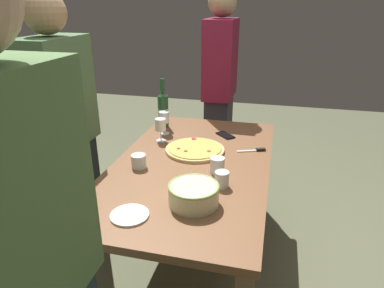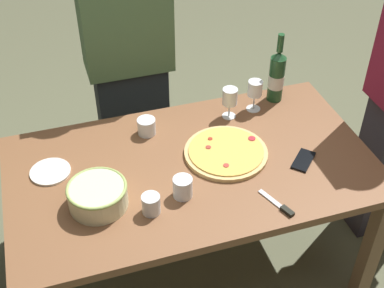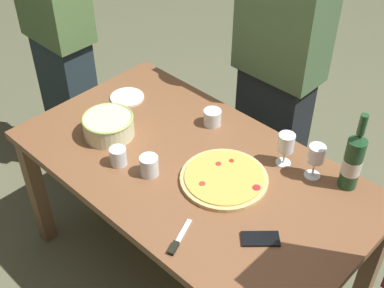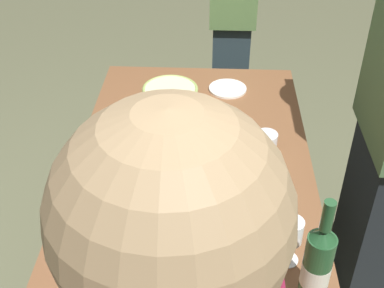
{
  "view_description": "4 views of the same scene",
  "coord_description": "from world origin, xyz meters",
  "px_view_note": "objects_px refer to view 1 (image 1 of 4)",
  "views": [
    {
      "loc": [
        -1.77,
        -0.44,
        1.63
      ],
      "look_at": [
        0.0,
        0.0,
        0.87
      ],
      "focal_mm": 32.14,
      "sensor_mm": 36.0,
      "label": 1
    },
    {
      "loc": [
        -0.52,
        -1.63,
        2.28
      ],
      "look_at": [
        0.0,
        0.0,
        0.87
      ],
      "focal_mm": 49.02,
      "sensor_mm": 36.0,
      "label": 2
    },
    {
      "loc": [
        1.16,
        -1.21,
        2.27
      ],
      "look_at": [
        0.0,
        0.0,
        0.87
      ],
      "focal_mm": 48.23,
      "sensor_mm": 36.0,
      "label": 3
    },
    {
      "loc": [
        1.48,
        0.07,
        1.95
      ],
      "look_at": [
        0.0,
        0.0,
        0.87
      ],
      "focal_mm": 48.09,
      "sensor_mm": 36.0,
      "label": 4
    }
  ],
  "objects_px": {
    "cup_spare": "(139,161)",
    "cup_ceramic": "(217,165)",
    "wine_glass_by_bottle": "(161,125)",
    "person_host": "(65,141)",
    "wine_glass_near_pizza": "(164,118)",
    "person_guest_right": "(220,93)",
    "side_plate": "(130,215)",
    "pizza_knife": "(255,150)",
    "cell_phone": "(225,135)",
    "wine_bottle": "(163,109)",
    "dining_table": "(192,176)",
    "serving_bowl": "(194,194)",
    "cup_amber": "(222,179)",
    "pizza": "(195,149)"
  },
  "relations": [
    {
      "from": "serving_bowl",
      "to": "person_host",
      "type": "bearing_deg",
      "value": 69.98
    },
    {
      "from": "cup_ceramic",
      "to": "side_plate",
      "type": "bearing_deg",
      "value": 148.92
    },
    {
      "from": "cup_ceramic",
      "to": "serving_bowl",
      "type": "bearing_deg",
      "value": 171.26
    },
    {
      "from": "wine_glass_near_pizza",
      "to": "cup_spare",
      "type": "distance_m",
      "value": 0.56
    },
    {
      "from": "pizza_knife",
      "to": "cell_phone",
      "type": "bearing_deg",
      "value": 46.21
    },
    {
      "from": "serving_bowl",
      "to": "wine_glass_near_pizza",
      "type": "relative_size",
      "value": 1.49
    },
    {
      "from": "cup_spare",
      "to": "cup_ceramic",
      "type": "bearing_deg",
      "value": -84.66
    },
    {
      "from": "wine_bottle",
      "to": "pizza",
      "type": "bearing_deg",
      "value": -139.05
    },
    {
      "from": "cell_phone",
      "to": "person_guest_right",
      "type": "height_order",
      "value": "person_guest_right"
    },
    {
      "from": "pizza",
      "to": "dining_table",
      "type": "bearing_deg",
      "value": -172.32
    },
    {
      "from": "wine_glass_by_bottle",
      "to": "cup_amber",
      "type": "xyz_separation_m",
      "value": [
        -0.52,
        -0.5,
        -0.07
      ]
    },
    {
      "from": "cup_amber",
      "to": "cup_ceramic",
      "type": "relative_size",
      "value": 0.92
    },
    {
      "from": "wine_glass_by_bottle",
      "to": "person_guest_right",
      "type": "height_order",
      "value": "person_guest_right"
    },
    {
      "from": "pizza",
      "to": "wine_glass_near_pizza",
      "type": "distance_m",
      "value": 0.39
    },
    {
      "from": "side_plate",
      "to": "person_guest_right",
      "type": "relative_size",
      "value": 0.1
    },
    {
      "from": "side_plate",
      "to": "pizza_knife",
      "type": "height_order",
      "value": "pizza_knife"
    },
    {
      "from": "serving_bowl",
      "to": "wine_glass_by_bottle",
      "type": "bearing_deg",
      "value": 29.53
    },
    {
      "from": "pizza",
      "to": "cup_amber",
      "type": "distance_m",
      "value": 0.47
    },
    {
      "from": "cup_amber",
      "to": "cup_spare",
      "type": "height_order",
      "value": "cup_amber"
    },
    {
      "from": "wine_glass_by_bottle",
      "to": "pizza_knife",
      "type": "bearing_deg",
      "value": -91.8
    },
    {
      "from": "serving_bowl",
      "to": "wine_bottle",
      "type": "height_order",
      "value": "wine_bottle"
    },
    {
      "from": "wine_glass_by_bottle",
      "to": "cup_amber",
      "type": "distance_m",
      "value": 0.73
    },
    {
      "from": "pizza",
      "to": "cup_ceramic",
      "type": "relative_size",
      "value": 4.14
    },
    {
      "from": "dining_table",
      "to": "wine_glass_near_pizza",
      "type": "xyz_separation_m",
      "value": [
        0.42,
        0.31,
        0.21
      ]
    },
    {
      "from": "wine_glass_by_bottle",
      "to": "person_host",
      "type": "height_order",
      "value": "person_host"
    },
    {
      "from": "wine_glass_near_pizza",
      "to": "person_guest_right",
      "type": "distance_m",
      "value": 0.77
    },
    {
      "from": "wine_glass_near_pizza",
      "to": "cup_spare",
      "type": "xyz_separation_m",
      "value": [
        -0.55,
        -0.03,
        -0.07
      ]
    },
    {
      "from": "serving_bowl",
      "to": "wine_glass_near_pizza",
      "type": "bearing_deg",
      "value": 26.48
    },
    {
      "from": "dining_table",
      "to": "person_host",
      "type": "height_order",
      "value": "person_host"
    },
    {
      "from": "side_plate",
      "to": "cup_amber",
      "type": "bearing_deg",
      "value": -44.56
    },
    {
      "from": "cup_amber",
      "to": "cup_ceramic",
      "type": "height_order",
      "value": "cup_ceramic"
    },
    {
      "from": "wine_bottle",
      "to": "side_plate",
      "type": "distance_m",
      "value": 1.18
    },
    {
      "from": "person_host",
      "to": "person_guest_right",
      "type": "bearing_deg",
      "value": 51.62
    },
    {
      "from": "pizza",
      "to": "pizza_knife",
      "type": "xyz_separation_m",
      "value": [
        0.09,
        -0.37,
        -0.01
      ]
    },
    {
      "from": "wine_bottle",
      "to": "wine_glass_by_bottle",
      "type": "bearing_deg",
      "value": -165.23
    },
    {
      "from": "wine_glass_near_pizza",
      "to": "side_plate",
      "type": "height_order",
      "value": "wine_glass_near_pizza"
    },
    {
      "from": "serving_bowl",
      "to": "wine_glass_near_pizza",
      "type": "xyz_separation_m",
      "value": [
        0.85,
        0.42,
        0.06
      ]
    },
    {
      "from": "pizza",
      "to": "cup_spare",
      "type": "relative_size",
      "value": 4.36
    },
    {
      "from": "wine_glass_near_pizza",
      "to": "wine_glass_by_bottle",
      "type": "bearing_deg",
      "value": -171.71
    },
    {
      "from": "cup_ceramic",
      "to": "person_guest_right",
      "type": "xyz_separation_m",
      "value": [
        1.23,
        0.2,
        0.09
      ]
    },
    {
      "from": "dining_table",
      "to": "cup_amber",
      "type": "relative_size",
      "value": 19.14
    },
    {
      "from": "pizza_knife",
      "to": "wine_glass_by_bottle",
      "type": "bearing_deg",
      "value": 88.2
    },
    {
      "from": "wine_glass_by_bottle",
      "to": "cup_spare",
      "type": "bearing_deg",
      "value": -178.96
    },
    {
      "from": "wine_glass_by_bottle",
      "to": "cup_spare",
      "type": "height_order",
      "value": "wine_glass_by_bottle"
    },
    {
      "from": "serving_bowl",
      "to": "cup_spare",
      "type": "relative_size",
      "value": 2.8
    },
    {
      "from": "pizza_knife",
      "to": "person_guest_right",
      "type": "xyz_separation_m",
      "value": [
        0.88,
        0.38,
        0.13
      ]
    },
    {
      "from": "cup_spare",
      "to": "cup_amber",
      "type": "bearing_deg",
      "value": -101.72
    },
    {
      "from": "serving_bowl",
      "to": "wine_glass_near_pizza",
      "type": "distance_m",
      "value": 0.95
    },
    {
      "from": "pizza_knife",
      "to": "wine_glass_near_pizza",
      "type": "bearing_deg",
      "value": 76.51
    },
    {
      "from": "dining_table",
      "to": "person_guest_right",
      "type": "bearing_deg",
      "value": 1.76
    }
  ]
}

